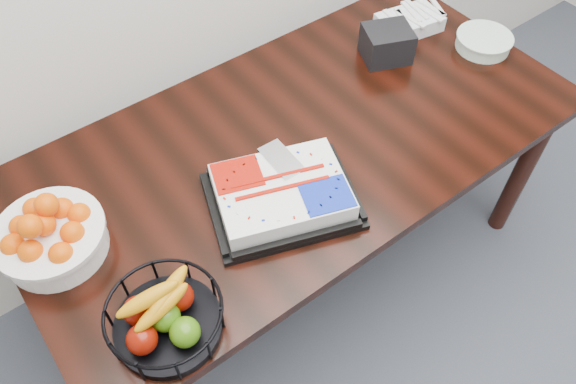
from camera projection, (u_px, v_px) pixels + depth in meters
table at (300, 155)px, 1.82m from camera, size 1.80×0.90×0.75m
cake_tray at (281, 194)px, 1.57m from camera, size 0.49×0.44×0.08m
tangerine_bowl at (49, 233)px, 1.44m from camera, size 0.29×0.29×0.18m
fruit_basket at (165, 317)px, 1.31m from camera, size 0.28×0.28×0.15m
plate_stack at (484, 42)px, 2.01m from camera, size 0.20×0.20×0.05m
fork_bag at (409, 22)px, 2.08m from camera, size 0.25×0.18×0.06m
napkin_box at (387, 44)px, 1.95m from camera, size 0.20×0.19×0.11m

